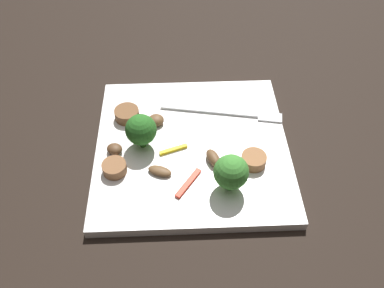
# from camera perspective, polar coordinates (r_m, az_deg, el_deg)

# --- Properties ---
(ground_plane) EXTENTS (1.40, 1.40, 0.00)m
(ground_plane) POSITION_cam_1_polar(r_m,az_deg,el_deg) (0.57, 0.00, -0.92)
(ground_plane) COLOR black
(plate) EXTENTS (0.26, 0.26, 0.01)m
(plate) POSITION_cam_1_polar(r_m,az_deg,el_deg) (0.57, 0.00, -0.46)
(plate) COLOR white
(plate) RESTS_ON ground_plane
(fork) EXTENTS (0.18, 0.04, 0.00)m
(fork) POSITION_cam_1_polar(r_m,az_deg,el_deg) (0.61, 5.36, 4.28)
(fork) COLOR silver
(fork) RESTS_ON plate
(broccoli_floret_0) EXTENTS (0.04, 0.04, 0.05)m
(broccoli_floret_0) POSITION_cam_1_polar(r_m,az_deg,el_deg) (0.54, -7.17, 1.64)
(broccoli_floret_0) COLOR #296420
(broccoli_floret_0) RESTS_ON plate
(broccoli_floret_1) EXTENTS (0.04, 0.04, 0.05)m
(broccoli_floret_1) POSITION_cam_1_polar(r_m,az_deg,el_deg) (0.49, 5.49, -3.95)
(broccoli_floret_1) COLOR #408630
(broccoli_floret_1) RESTS_ON plate
(sausage_slice_0) EXTENTS (0.05, 0.05, 0.02)m
(sausage_slice_0) POSITION_cam_1_polar(r_m,az_deg,el_deg) (0.60, -9.09, 4.15)
(sausage_slice_0) COLOR brown
(sausage_slice_0) RESTS_ON plate
(sausage_slice_1) EXTENTS (0.04, 0.04, 0.01)m
(sausage_slice_1) POSITION_cam_1_polar(r_m,az_deg,el_deg) (0.54, -10.80, -3.29)
(sausage_slice_1) COLOR brown
(sausage_slice_1) RESTS_ON plate
(sausage_slice_2) EXTENTS (0.04, 0.04, 0.01)m
(sausage_slice_2) POSITION_cam_1_polar(r_m,az_deg,el_deg) (0.54, 8.62, -2.22)
(sausage_slice_2) COLOR brown
(sausage_slice_2) RESTS_ON plate
(mushroom_0) EXTENTS (0.04, 0.03, 0.01)m
(mushroom_0) POSITION_cam_1_polar(r_m,az_deg,el_deg) (0.53, -4.53, -3.78)
(mushroom_0) COLOR brown
(mushroom_0) RESTS_ON plate
(mushroom_1) EXTENTS (0.02, 0.02, 0.01)m
(mushroom_1) POSITION_cam_1_polar(r_m,az_deg,el_deg) (0.59, -5.06, 3.36)
(mushroom_1) COLOR brown
(mushroom_1) RESTS_ON plate
(mushroom_2) EXTENTS (0.03, 0.03, 0.01)m
(mushroom_2) POSITION_cam_1_polar(r_m,az_deg,el_deg) (0.54, 3.01, -1.99)
(mushroom_2) COLOR brown
(mushroom_2) RESTS_ON plate
(mushroom_3) EXTENTS (0.03, 0.03, 0.01)m
(mushroom_3) POSITION_cam_1_polar(r_m,az_deg,el_deg) (0.56, -10.78, -0.70)
(mushroom_3) COLOR #4C331E
(mushroom_3) RESTS_ON plate
(pepper_strip_0) EXTENTS (0.04, 0.05, 0.00)m
(pepper_strip_0) POSITION_cam_1_polar(r_m,az_deg,el_deg) (0.52, -0.53, -5.48)
(pepper_strip_0) COLOR red
(pepper_strip_0) RESTS_ON plate
(pepper_strip_1) EXTENTS (0.04, 0.02, 0.00)m
(pepper_strip_1) POSITION_cam_1_polar(r_m,az_deg,el_deg) (0.55, -2.61, -0.78)
(pepper_strip_1) COLOR yellow
(pepper_strip_1) RESTS_ON plate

